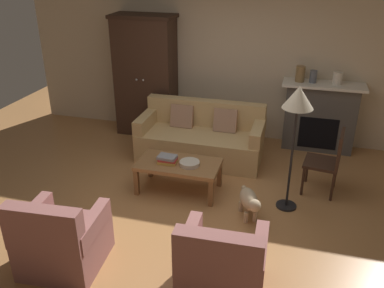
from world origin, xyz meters
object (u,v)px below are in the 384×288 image
at_px(armoire, 146,76).
at_px(coffee_table, 179,166).
at_px(floor_lamp, 298,105).
at_px(armchair_near_right, 222,268).
at_px(fireplace, 320,116).
at_px(mantel_vase_bronze, 300,74).
at_px(book_stack, 167,159).
at_px(fruit_bowl, 190,163).
at_px(mantel_vase_slate, 313,77).
at_px(armchair_near_left, 62,241).
at_px(dog, 249,201).
at_px(mantel_vase_cream, 338,78).
at_px(side_chair_wooden, 329,159).
at_px(couch, 201,139).

xyz_separation_m(armoire, coffee_table, (1.14, -1.81, -0.67)).
bearing_deg(floor_lamp, armchair_near_right, -106.66).
bearing_deg(fireplace, armoire, -178.49).
bearing_deg(armchair_near_right, mantel_vase_bronze, 82.36).
bearing_deg(book_stack, fruit_bowl, 2.65).
bearing_deg(mantel_vase_bronze, fruit_bowl, -123.67).
height_order(armoire, mantel_vase_bronze, armoire).
bearing_deg(mantel_vase_slate, armchair_near_right, -100.76).
xyz_separation_m(armchair_near_left, armchair_near_right, (1.64, 0.06, 0.00)).
relative_size(armchair_near_left, dog, 1.65).
height_order(coffee_table, dog, coffee_table).
distance_m(book_stack, mantel_vase_slate, 2.71).
bearing_deg(armchair_near_right, armchair_near_left, -178.01).
xyz_separation_m(fruit_bowl, mantel_vase_cream, (1.82, 1.90, 0.77)).
distance_m(coffee_table, side_chair_wooden, 1.99).
xyz_separation_m(book_stack, mantel_vase_cream, (2.13, 1.91, 0.74)).
relative_size(fireplace, armchair_near_right, 1.43).
height_order(fireplace, armchair_near_left, fireplace).
xyz_separation_m(mantel_vase_slate, dog, (-0.61, -2.26, -0.97)).
distance_m(armchair_near_right, side_chair_wooden, 2.39).
xyz_separation_m(coffee_table, book_stack, (-0.14, -0.04, 0.11)).
height_order(book_stack, side_chair_wooden, side_chair_wooden).
relative_size(armoire, book_stack, 7.95).
xyz_separation_m(armoire, mantel_vase_cream, (3.13, 0.06, 0.18)).
height_order(mantel_vase_bronze, floor_lamp, floor_lamp).
bearing_deg(armchair_near_left, mantel_vase_slate, 57.35).
height_order(couch, mantel_vase_cream, mantel_vase_cream).
distance_m(armoire, dog, 3.19).
distance_m(couch, mantel_vase_bronze, 1.85).
bearing_deg(coffee_table, book_stack, -163.53).
relative_size(mantel_vase_slate, armchair_near_left, 0.22).
distance_m(armoire, mantel_vase_bronze, 2.58).
relative_size(floor_lamp, dog, 3.00).
relative_size(coffee_table, book_stack, 4.24).
relative_size(coffee_table, fruit_bowl, 4.14).
distance_m(book_stack, side_chair_wooden, 2.13).
bearing_deg(fireplace, couch, -154.76).
distance_m(fireplace, mantel_vase_slate, 0.67).
relative_size(fireplace, floor_lamp, 0.79).
height_order(fireplace, mantel_vase_cream, mantel_vase_cream).
bearing_deg(couch, armoire, 147.56).
distance_m(fireplace, couch, 1.97).
xyz_separation_m(mantel_vase_slate, armchair_near_left, (-2.32, -3.63, -0.90)).
distance_m(armchair_near_right, floor_lamp, 2.05).
relative_size(fireplace, couch, 0.66).
bearing_deg(armoire, book_stack, -61.54).
bearing_deg(armchair_near_left, fireplace, 55.51).
height_order(armchair_near_left, armchair_near_right, same).
relative_size(mantel_vase_slate, floor_lamp, 0.12).
distance_m(armoire, book_stack, 2.18).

